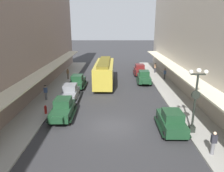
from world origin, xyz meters
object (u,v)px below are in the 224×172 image
(parked_car_1, at_px, (171,120))
(parked_car_2, at_px, (78,81))
(pedestrian_2, at_px, (46,92))
(parked_car_4, at_px, (140,70))
(parked_car_3, at_px, (70,93))
(fire_hydrant, at_px, (46,109))
(pedestrian_4, at_px, (155,68))
(pedestrian_1, at_px, (213,143))
(streetcar, at_px, (104,71))
(pedestrian_0, at_px, (165,74))
(parked_car_5, at_px, (63,108))
(pedestrian_3, at_px, (68,74))
(parked_car_0, at_px, (144,77))
(lamp_post_with_clock, at_px, (195,98))

(parked_car_1, bearing_deg, parked_car_2, 128.66)
(parked_car_1, relative_size, pedestrian_2, 2.56)
(parked_car_1, relative_size, parked_car_4, 1.00)
(parked_car_3, bearing_deg, fire_hydrant, -111.76)
(pedestrian_2, xyz_separation_m, pedestrian_4, (15.00, 13.77, 0.00))
(parked_car_1, bearing_deg, pedestrian_1, -61.37)
(streetcar, relative_size, pedestrian_1, 5.87)
(parked_car_4, bearing_deg, pedestrian_0, -44.30)
(parked_car_3, xyz_separation_m, pedestrian_0, (12.91, 9.00, 0.07))
(parked_car_5, relative_size, pedestrian_2, 2.57)
(parked_car_1, relative_size, pedestrian_4, 2.56)
(parked_car_1, xyz_separation_m, pedestrian_3, (-11.81, 16.20, 0.05))
(parked_car_2, height_order, parked_car_5, same)
(parked_car_2, bearing_deg, fire_hydrant, -100.26)
(parked_car_0, relative_size, parked_car_1, 1.01)
(parked_car_3, bearing_deg, parked_car_4, 52.59)
(parked_car_2, xyz_separation_m, pedestrian_4, (12.26, 8.64, 0.07))
(parked_car_2, xyz_separation_m, pedestrian_1, (11.40, -15.31, 0.05))
(pedestrian_2, height_order, pedestrian_4, same)
(fire_hydrant, relative_size, pedestrian_1, 0.50)
(pedestrian_0, bearing_deg, fire_hydrant, -138.26)
(lamp_post_with_clock, bearing_deg, streetcar, 118.26)
(parked_car_4, bearing_deg, parked_car_0, -90.09)
(pedestrian_0, bearing_deg, parked_car_3, -145.11)
(parked_car_2, bearing_deg, parked_car_4, 38.14)
(parked_car_1, relative_size, parked_car_5, 1.00)
(lamp_post_with_clock, height_order, pedestrian_0, lamp_post_with_clock)
(parked_car_2, relative_size, parked_car_4, 1.00)
(pedestrian_4, bearing_deg, lamp_post_with_clock, -93.05)
(parked_car_3, relative_size, parked_car_5, 1.00)
(pedestrian_4, bearing_deg, parked_car_4, -156.35)
(parked_car_2, distance_m, pedestrian_3, 4.77)
(parked_car_1, xyz_separation_m, parked_car_3, (-9.63, 7.00, 0.00))
(parked_car_0, bearing_deg, parked_car_3, -142.29)
(parked_car_2, relative_size, pedestrian_2, 2.56)
(parked_car_1, xyz_separation_m, lamp_post_with_clock, (1.56, -0.34, 2.04))
(streetcar, height_order, fire_hydrant, streetcar)
(parked_car_3, distance_m, pedestrian_4, 18.35)
(streetcar, height_order, lamp_post_with_clock, lamp_post_with_clock)
(pedestrian_4, bearing_deg, parked_car_1, -97.39)
(pedestrian_3, bearing_deg, parked_car_2, -62.16)
(parked_car_1, height_order, parked_car_5, same)
(parked_car_0, distance_m, pedestrian_1, 17.75)
(parked_car_2, relative_size, parked_car_3, 1.00)
(streetcar, distance_m, pedestrian_1, 18.76)
(parked_car_1, distance_m, streetcar, 14.98)
(parked_car_4, xyz_separation_m, lamp_post_with_clock, (1.73, -19.71, 2.04))
(lamp_post_with_clock, xyz_separation_m, pedestrian_1, (0.26, -2.99, -2.00))
(parked_car_2, xyz_separation_m, parked_car_5, (0.23, -9.55, 0.00))
(parked_car_5, relative_size, streetcar, 0.44)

